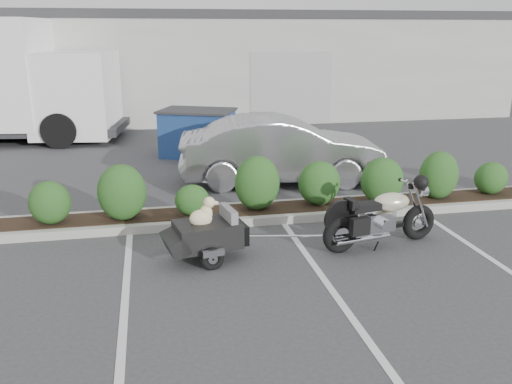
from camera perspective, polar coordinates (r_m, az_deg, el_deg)
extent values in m
plane|color=#38383A|center=(7.93, -2.47, -8.18)|extent=(90.00, 90.00, 0.00)
cube|color=#9E9E93|center=(10.08, 1.23, -2.15)|extent=(12.00, 1.00, 0.15)
cube|color=#9EA099|center=(24.17, -8.88, 13.37)|extent=(26.00, 10.00, 4.00)
torus|color=black|center=(8.50, 8.87, -4.44)|extent=(0.62, 0.26, 0.60)
torus|color=black|center=(9.31, 16.71, -3.06)|extent=(0.62, 0.26, 0.60)
cylinder|color=silver|center=(8.50, 8.87, -4.44)|extent=(0.27, 0.15, 0.25)
cylinder|color=silver|center=(9.31, 16.71, -3.06)|extent=(0.23, 0.13, 0.22)
cylinder|color=silver|center=(9.11, 16.93, -1.33)|extent=(0.39, 0.12, 0.80)
cylinder|color=silver|center=(9.24, 16.24, -1.01)|extent=(0.39, 0.12, 0.80)
cylinder|color=silver|center=(8.99, 16.04, 0.79)|extent=(0.15, 0.62, 0.03)
cylinder|color=silver|center=(9.18, 17.21, 0.08)|extent=(0.14, 0.18, 0.16)
sphere|color=black|center=(8.74, 16.98, 0.99)|extent=(0.27, 0.27, 0.23)
cube|color=silver|center=(8.80, 12.67, -2.97)|extent=(0.54, 0.39, 0.30)
cube|color=black|center=(8.89, 13.10, -3.60)|extent=(0.81, 0.24, 0.07)
ellipsoid|color=beige|center=(8.85, 14.08, -1.01)|extent=(0.64, 0.44, 0.30)
cube|color=black|center=(8.57, 11.30, -1.53)|extent=(0.54, 0.36, 0.11)
cube|color=black|center=(8.42, 9.96, -1.21)|extent=(0.16, 0.28, 0.14)
cylinder|color=silver|center=(8.55, 11.21, -4.88)|extent=(0.94, 0.26, 0.08)
cylinder|color=silver|center=(8.80, 10.07, -4.18)|extent=(0.94, 0.26, 0.08)
cube|color=black|center=(8.32, 10.87, -3.56)|extent=(0.32, 0.18, 0.27)
cube|color=black|center=(8.15, -5.14, -4.44)|extent=(1.05, 0.81, 0.38)
cube|color=slate|center=(8.16, -2.90, -2.54)|extent=(0.21, 0.57, 0.27)
cube|color=slate|center=(8.13, -4.86, -3.78)|extent=(0.72, 0.67, 0.04)
cube|color=black|center=(8.05, -8.49, -5.30)|extent=(0.46, 0.70, 0.33)
cube|color=black|center=(8.31, -1.82, -4.27)|extent=(0.26, 0.47, 0.30)
torus|color=black|center=(7.89, -4.59, -7.04)|extent=(0.36, 0.16, 0.35)
torus|color=black|center=(8.56, -6.14, -5.14)|extent=(0.36, 0.16, 0.35)
cube|color=silver|center=(7.81, -4.51, -6.44)|extent=(0.33, 0.13, 0.09)
cube|color=silver|center=(8.56, -6.25, -4.37)|extent=(0.33, 0.13, 0.09)
cylinder|color=black|center=(8.23, -5.40, -6.05)|extent=(0.19, 0.80, 0.04)
cylinder|color=silver|center=(8.41, -0.44, -4.47)|extent=(0.53, 0.13, 0.03)
ellipsoid|color=beige|center=(8.05, -5.82, -2.79)|extent=(0.37, 0.29, 0.27)
ellipsoid|color=beige|center=(8.05, -5.29, -2.23)|extent=(0.22, 0.22, 0.25)
sphere|color=beige|center=(8.01, -4.95, -1.10)|extent=(0.20, 0.20, 0.17)
ellipsoid|color=beige|center=(8.04, -4.40, -1.15)|extent=(0.14, 0.09, 0.06)
sphere|color=black|center=(8.06, -4.04, -1.11)|extent=(0.04, 0.04, 0.03)
ellipsoid|color=beige|center=(7.95, -5.09, -1.11)|extent=(0.05, 0.04, 0.09)
ellipsoid|color=beige|center=(8.04, -5.30, -0.91)|extent=(0.05, 0.04, 0.09)
cylinder|color=beige|center=(8.06, -4.96, -3.47)|extent=(0.05, 0.05, 0.11)
cylinder|color=beige|center=(8.16, -5.19, -3.23)|extent=(0.05, 0.05, 0.11)
imported|color=#A7A6AD|center=(12.17, 2.76, 4.44)|extent=(4.70, 2.07, 1.50)
cube|color=navy|center=(14.92, -6.17, 6.11)|extent=(2.17, 1.85, 1.22)
cube|color=#2D2D30|center=(14.81, -6.25, 8.51)|extent=(2.30, 1.98, 0.06)
cube|color=white|center=(17.87, -18.44, 9.77)|extent=(2.64, 2.94, 2.52)
cube|color=black|center=(17.91, -18.34, 8.68)|extent=(0.40, 2.17, 1.15)
cylinder|color=black|center=(16.85, -20.00, 6.09)|extent=(1.07, 0.46, 1.03)
cylinder|color=black|center=(19.25, -17.90, 7.50)|extent=(1.07, 0.46, 1.03)
cylinder|color=black|center=(20.08, -25.25, 7.07)|extent=(1.07, 0.46, 1.03)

